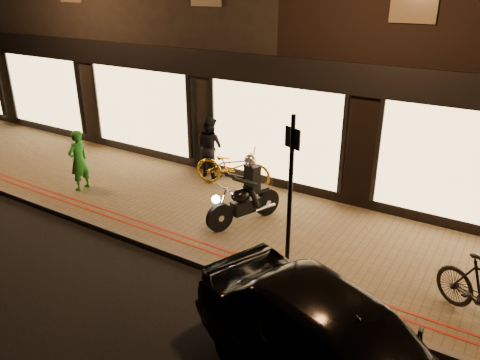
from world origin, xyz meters
name	(u,v)px	position (x,y,z in m)	size (l,w,h in m)	color
ground	(177,260)	(0.00, 0.00, 0.00)	(90.00, 90.00, 0.00)	black
sidewalk	(232,218)	(0.00, 2.00, 0.06)	(50.00, 4.00, 0.12)	#736347
kerb_stone	(178,256)	(0.00, 0.05, 0.06)	(50.00, 0.14, 0.12)	#59544C
red_kerb_lines	(193,243)	(0.00, 0.55, 0.12)	(50.00, 0.26, 0.01)	#9C200E
building_row	(353,12)	(0.00, 8.99, 4.25)	(48.00, 10.11, 8.50)	black
motorcycle	(246,197)	(0.43, 1.91, 0.73)	(0.90, 1.85, 1.59)	black
sign_post	(290,189)	(2.11, 0.65, 1.80)	(0.34, 0.16, 3.00)	black
bicycle_gold	(233,167)	(-0.93, 3.50, 0.65)	(0.71, 2.03, 1.07)	gold
person_green	(79,160)	(-4.14, 1.20, 0.91)	(0.58, 0.38, 1.59)	#217D24
person_dark	(210,147)	(-1.85, 3.75, 0.96)	(0.82, 0.64, 1.68)	black
parked_car	(339,350)	(3.90, -1.46, 0.78)	(1.84, 4.57, 1.56)	black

